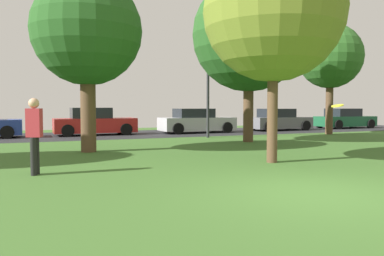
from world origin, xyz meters
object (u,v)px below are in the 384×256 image
Objects in this scene: oak_tree_center at (249,35)px; street_lamp_post at (208,93)px; oak_tree_left at (87,32)px; parked_car_silver at (196,122)px; frisbee_disc at (337,106)px; parked_car_green at (345,119)px; oak_tree_right at (274,11)px; parked_car_red at (94,123)px; person_thrower at (34,132)px; birch_tree_lone at (330,57)px; parked_car_grey at (278,120)px.

oak_tree_center reaches higher than street_lamp_post.
parked_car_silver is at bearing 45.62° from oak_tree_left.
parked_car_silver is at bearing 79.38° from frisbee_disc.
oak_tree_right is at bearing -139.72° from parked_car_green.
oak_tree_right is at bearing 96.42° from frisbee_disc.
oak_tree_center is at bearing 64.99° from oak_tree_right.
parked_car_silver is at bearing -178.27° from parked_car_green.
parked_car_silver is (0.23, 6.28, -4.01)m from oak_tree_center.
oak_tree_center is 1.66× the size of parked_car_red.
oak_tree_center reaches higher than parked_car_red.
oak_tree_left is 0.84× the size of oak_tree_center.
oak_tree_right is at bearing -103.65° from parked_car_silver.
parked_car_silver is at bearing 76.35° from oak_tree_right.
person_thrower is at bearing -150.06° from parked_car_green.
person_thrower is at bearing 176.09° from oak_tree_right.
birch_tree_lone reaches higher than parked_car_grey.
frisbee_disc is 0.07× the size of parked_car_silver.
oak_tree_center is at bearing -133.68° from parked_car_grey.
parked_car_silver is 0.98× the size of street_lamp_post.
person_thrower is (-6.17, 0.42, -3.21)m from oak_tree_right.
person_thrower is at bearing -105.01° from parked_car_red.
oak_tree_center is at bearing -150.96° from parked_car_green.
birch_tree_lone is at bearing 48.69° from person_thrower.
parked_car_green is 0.94× the size of street_lamp_post.
frisbee_disc is at bearing -83.58° from oak_tree_right.
oak_tree_center is at bearing -50.04° from parked_car_red.
parked_car_grey is at bearing 97.51° from birch_tree_lone.
oak_tree_center is (7.05, 1.17, 0.56)m from oak_tree_left.
birch_tree_lone is 1.51× the size of parked_car_grey.
street_lamp_post is at bearing -104.30° from parked_car_silver.
parked_car_silver is 1.08× the size of parked_car_grey.
parked_car_grey is 5.86m from parked_car_green.
oak_tree_right is 19.50m from parked_car_green.
birch_tree_lone is at bearing 14.28° from oak_tree_left.
birch_tree_lone is (6.63, 2.31, -0.35)m from oak_tree_center.
parked_car_grey is 7.82m from street_lamp_post.
birch_tree_lone is at bearing -19.77° from parked_car_red.
street_lamp_post reaches higher than parked_car_grey.
parked_car_silver is (-6.39, 3.97, -3.65)m from birch_tree_lone.
frisbee_disc is (4.61, -6.82, -2.52)m from oak_tree_left.
parked_car_red reaches higher than parked_car_grey.
oak_tree_left is 20.82× the size of frisbee_disc.
oak_tree_center is 1.77× the size of parked_car_grey.
person_thrower is 6.96m from frisbee_disc.
parked_car_grey is (14.95, 11.72, -0.34)m from person_thrower.
oak_tree_left reaches higher than parked_car_grey.
oak_tree_center is 6.38m from oak_tree_right.
street_lamp_post reaches higher than person_thrower.
parked_car_green is (14.38, 14.62, -0.95)m from frisbee_disc.
parked_car_red is 1.07× the size of parked_car_grey.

